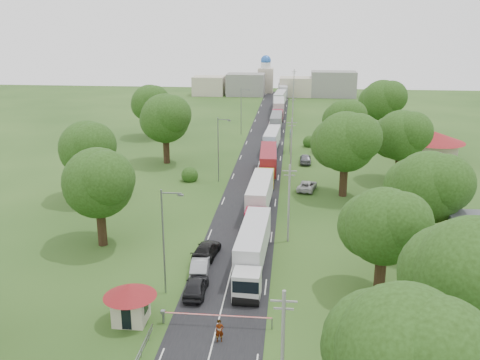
# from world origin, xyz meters

# --- Properties ---
(ground) EXTENTS (260.00, 260.00, 0.00)m
(ground) POSITION_xyz_m (0.00, 0.00, 0.00)
(ground) COLOR #214115
(ground) RESTS_ON ground
(road) EXTENTS (8.00, 200.00, 0.04)m
(road) POSITION_xyz_m (0.00, 20.00, 0.00)
(road) COLOR black
(road) RESTS_ON ground
(boom_barrier) EXTENTS (9.22, 0.35, 1.18)m
(boom_barrier) POSITION_xyz_m (-1.36, -25.00, 0.89)
(boom_barrier) COLOR slate
(boom_barrier) RESTS_ON ground
(guard_booth) EXTENTS (4.40, 4.40, 3.45)m
(guard_booth) POSITION_xyz_m (-7.20, -25.00, 2.16)
(guard_booth) COLOR beige
(guard_booth) RESTS_ON ground
(info_sign) EXTENTS (0.12, 3.10, 4.10)m
(info_sign) POSITION_xyz_m (5.20, 35.00, 3.00)
(info_sign) COLOR slate
(info_sign) RESTS_ON ground
(pole_0) EXTENTS (1.60, 0.24, 9.00)m
(pole_0) POSITION_xyz_m (5.50, -35.00, 4.68)
(pole_0) COLOR gray
(pole_0) RESTS_ON ground
(pole_1) EXTENTS (1.60, 0.24, 9.00)m
(pole_1) POSITION_xyz_m (5.50, -7.00, 4.68)
(pole_1) COLOR gray
(pole_1) RESTS_ON ground
(pole_2) EXTENTS (1.60, 0.24, 9.00)m
(pole_2) POSITION_xyz_m (5.50, 21.00, 4.68)
(pole_2) COLOR gray
(pole_2) RESTS_ON ground
(pole_3) EXTENTS (1.60, 0.24, 9.00)m
(pole_3) POSITION_xyz_m (5.50, 49.00, 4.68)
(pole_3) COLOR gray
(pole_3) RESTS_ON ground
(pole_4) EXTENTS (1.60, 0.24, 9.00)m
(pole_4) POSITION_xyz_m (5.50, 77.00, 4.68)
(pole_4) COLOR gray
(pole_4) RESTS_ON ground
(pole_5) EXTENTS (1.60, 0.24, 9.00)m
(pole_5) POSITION_xyz_m (5.50, 105.00, 4.68)
(pole_5) COLOR gray
(pole_5) RESTS_ON ground
(lamp_0) EXTENTS (2.03, 0.22, 10.00)m
(lamp_0) POSITION_xyz_m (-5.35, -20.00, 5.55)
(lamp_0) COLOR slate
(lamp_0) RESTS_ON ground
(lamp_1) EXTENTS (2.03, 0.22, 10.00)m
(lamp_1) POSITION_xyz_m (-5.35, 15.00, 5.55)
(lamp_1) COLOR slate
(lamp_1) RESTS_ON ground
(lamp_2) EXTENTS (2.03, 0.22, 10.00)m
(lamp_2) POSITION_xyz_m (-5.35, 50.00, 5.55)
(lamp_2) COLOR slate
(lamp_2) RESTS_ON ground
(tree_0) EXTENTS (8.80, 8.80, 11.07)m
(tree_0) POSITION_xyz_m (11.99, -37.84, 7.22)
(tree_0) COLOR #382616
(tree_0) RESTS_ON ground
(tree_1) EXTENTS (9.60, 9.60, 12.05)m
(tree_1) POSITION_xyz_m (17.99, -29.83, 7.85)
(tree_1) COLOR #382616
(tree_1) RESTS_ON ground
(tree_2) EXTENTS (8.00, 8.00, 10.10)m
(tree_2) POSITION_xyz_m (13.99, -17.86, 6.60)
(tree_2) COLOR #382616
(tree_2) RESTS_ON ground
(tree_3) EXTENTS (8.80, 8.80, 11.07)m
(tree_3) POSITION_xyz_m (19.99, -7.84, 7.22)
(tree_3) COLOR #382616
(tree_3) RESTS_ON ground
(tree_4) EXTENTS (9.60, 9.60, 12.05)m
(tree_4) POSITION_xyz_m (12.99, 10.17, 7.85)
(tree_4) COLOR #382616
(tree_4) RESTS_ON ground
(tree_5) EXTENTS (8.80, 8.80, 11.07)m
(tree_5) POSITION_xyz_m (21.99, 18.16, 7.22)
(tree_5) COLOR #382616
(tree_5) RESTS_ON ground
(tree_6) EXTENTS (8.00, 8.00, 10.10)m
(tree_6) POSITION_xyz_m (14.99, 35.14, 6.60)
(tree_6) COLOR #382616
(tree_6) RESTS_ON ground
(tree_7) EXTENTS (9.60, 9.60, 12.05)m
(tree_7) POSITION_xyz_m (23.99, 50.17, 7.85)
(tree_7) COLOR #382616
(tree_7) RESTS_ON ground
(tree_10) EXTENTS (8.80, 8.80, 11.07)m
(tree_10) POSITION_xyz_m (-15.01, -9.84, 7.22)
(tree_10) COLOR #382616
(tree_10) RESTS_ON ground
(tree_11) EXTENTS (8.80, 8.80, 11.07)m
(tree_11) POSITION_xyz_m (-22.01, 5.16, 7.22)
(tree_11) COLOR #382616
(tree_11) RESTS_ON ground
(tree_12) EXTENTS (9.60, 9.60, 12.05)m
(tree_12) POSITION_xyz_m (-16.01, 25.17, 7.85)
(tree_12) COLOR #382616
(tree_12) RESTS_ON ground
(tree_13) EXTENTS (8.80, 8.80, 11.07)m
(tree_13) POSITION_xyz_m (-24.01, 45.16, 7.22)
(tree_13) COLOR #382616
(tree_13) RESTS_ON ground
(house_cream) EXTENTS (10.08, 10.08, 5.80)m
(house_cream) POSITION_xyz_m (30.00, 30.00, 3.64)
(house_cream) COLOR beige
(house_cream) RESTS_ON ground
(distant_town) EXTENTS (52.00, 8.00, 8.00)m
(distant_town) POSITION_xyz_m (0.68, 110.00, 3.49)
(distant_town) COLOR gray
(distant_town) RESTS_ON ground
(church) EXTENTS (5.00, 5.00, 12.30)m
(church) POSITION_xyz_m (-4.00, 118.00, 5.39)
(church) COLOR beige
(church) RESTS_ON ground
(truck_0) EXTENTS (2.97, 14.84, 4.10)m
(truck_0) POSITION_xyz_m (2.04, -14.25, 2.18)
(truck_0) COLOR silver
(truck_0) RESTS_ON ground
(truck_1) EXTENTS (2.94, 14.97, 4.14)m
(truck_1) POSITION_xyz_m (1.70, 1.54, 2.20)
(truck_1) COLOR maroon
(truck_1) RESTS_ON ground
(truck_2) EXTENTS (2.99, 14.89, 4.12)m
(truck_2) POSITION_xyz_m (1.92, 18.71, 2.19)
(truck_2) COLOR gold
(truck_2) RESTS_ON ground
(truck_3) EXTENTS (2.91, 13.92, 3.85)m
(truck_3) POSITION_xyz_m (1.77, 35.15, 2.04)
(truck_3) COLOR navy
(truck_3) RESTS_ON ground
(truck_4) EXTENTS (2.42, 13.54, 3.75)m
(truck_4) POSITION_xyz_m (1.92, 53.53, 1.99)
(truck_4) COLOR silver
(truck_4) RESTS_ON ground
(truck_5) EXTENTS (3.04, 15.52, 4.29)m
(truck_5) POSITION_xyz_m (1.90, 71.50, 2.28)
(truck_5) COLOR #A21832
(truck_5) RESTS_ON ground
(truck_6) EXTENTS (3.34, 15.20, 4.20)m
(truck_6) POSITION_xyz_m (1.74, 86.81, 2.23)
(truck_6) COLOR #26672D
(truck_6) RESTS_ON ground
(truck_7) EXTENTS (3.22, 14.54, 4.01)m
(truck_7) POSITION_xyz_m (2.12, 105.11, 2.13)
(truck_7) COLOR silver
(truck_7) RESTS_ON ground
(car_lane_front) EXTENTS (1.99, 4.81, 1.63)m
(car_lane_front) POSITION_xyz_m (-2.67, -20.00, 0.82)
(car_lane_front) COLOR black
(car_lane_front) RESTS_ON ground
(car_lane_mid) EXTENTS (1.98, 4.85, 1.56)m
(car_lane_mid) POSITION_xyz_m (-3.00, -15.69, 0.78)
(car_lane_mid) COLOR gray
(car_lane_mid) RESTS_ON ground
(car_lane_rear) EXTENTS (2.80, 5.64, 1.58)m
(car_lane_rear) POSITION_xyz_m (-3.00, -12.00, 0.79)
(car_lane_rear) COLOR black
(car_lane_rear) RESTS_ON ground
(car_verge_near) EXTENTS (3.32, 5.35, 1.38)m
(car_verge_near) POSITION_xyz_m (8.00, 12.03, 0.69)
(car_verge_near) COLOR silver
(car_verge_near) RESTS_ON ground
(car_verge_far) EXTENTS (1.97, 4.84, 1.64)m
(car_verge_far) POSITION_xyz_m (8.00, 27.19, 0.82)
(car_verge_far) COLOR slate
(car_verge_far) RESTS_ON ground
(pedestrian_near) EXTENTS (0.77, 0.59, 1.87)m
(pedestrian_near) POSITION_xyz_m (0.50, -27.15, 0.93)
(pedestrian_near) COLOR gray
(pedestrian_near) RESTS_ON ground
(pedestrian_booth) EXTENTS (0.89, 1.06, 1.96)m
(pedestrian_booth) POSITION_xyz_m (-6.50, -23.44, 0.98)
(pedestrian_booth) COLOR gray
(pedestrian_booth) RESTS_ON ground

